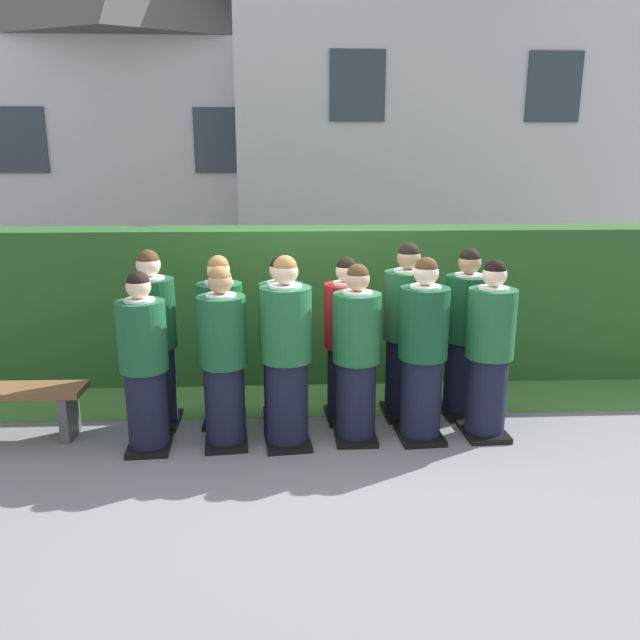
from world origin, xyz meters
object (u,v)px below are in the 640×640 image
(student_rear_row_0, at_px, (154,344))
(wooden_bench, at_px, (5,401))
(student_front_row_1, at_px, (223,362))
(student_front_row_0, at_px, (144,367))
(student_rear_row_4, at_px, (406,335))
(student_in_red_blazer, at_px, (346,344))
(student_front_row_3, at_px, (356,358))
(student_front_row_5, at_px, (489,354))
(student_rear_row_5, at_px, (465,337))
(student_rear_row_1, at_px, (222,345))
(student_rear_row_2, at_px, (282,344))
(student_front_row_2, at_px, (286,357))
(student_front_row_4, at_px, (423,355))

(student_rear_row_0, relative_size, wooden_bench, 1.18)
(student_front_row_1, bearing_deg, student_front_row_0, -174.86)
(student_front_row_0, relative_size, student_rear_row_4, 0.92)
(student_rear_row_0, height_order, student_in_red_blazer, student_rear_row_0)
(student_rear_row_4, height_order, wooden_bench, student_rear_row_4)
(student_front_row_3, xyz_separation_m, student_front_row_5, (1.18, 0.02, 0.01))
(student_front_row_0, relative_size, student_rear_row_0, 0.94)
(student_front_row_3, xyz_separation_m, student_rear_row_5, (1.10, 0.52, 0.03))
(student_front_row_1, relative_size, student_rear_row_1, 0.99)
(student_front_row_5, distance_m, student_rear_row_2, 1.88)
(wooden_bench, bearing_deg, student_front_row_3, -3.10)
(student_rear_row_5, bearing_deg, student_rear_row_2, -177.85)
(student_front_row_0, distance_m, wooden_bench, 1.40)
(student_front_row_5, bearing_deg, student_front_row_2, -177.09)
(student_front_row_1, distance_m, student_front_row_2, 0.54)
(student_front_row_4, bearing_deg, student_rear_row_0, 169.93)
(student_rear_row_0, relative_size, student_in_red_blazer, 1.05)
(student_front_row_0, xyz_separation_m, student_front_row_1, (0.66, 0.06, 0.01))
(student_in_red_blazer, bearing_deg, student_rear_row_2, -178.72)
(student_rear_row_1, bearing_deg, wooden_bench, -172.07)
(student_front_row_0, relative_size, student_in_red_blazer, 0.99)
(student_front_row_4, xyz_separation_m, student_rear_row_5, (0.52, 0.53, 0.00))
(student_front_row_2, distance_m, student_front_row_3, 0.61)
(student_rear_row_1, distance_m, wooden_bench, 1.97)
(student_front_row_3, distance_m, student_rear_row_4, 0.75)
(student_front_row_2, height_order, student_rear_row_4, student_rear_row_4)
(student_front_row_3, bearing_deg, wooden_bench, 176.90)
(student_front_row_3, height_order, student_front_row_5, student_front_row_5)
(student_front_row_0, distance_m, student_front_row_5, 2.99)
(student_front_row_1, relative_size, student_front_row_3, 1.00)
(student_front_row_2, xyz_separation_m, student_rear_row_4, (1.14, 0.59, 0.01))
(student_rear_row_4, bearing_deg, student_front_row_1, -161.27)
(student_front_row_5, xyz_separation_m, student_rear_row_0, (-3.01, 0.40, 0.02))
(student_front_row_5, xyz_separation_m, student_in_red_blazer, (-1.23, 0.44, -0.02))
(student_front_row_3, bearing_deg, student_rear_row_5, 25.20)
(student_rear_row_0, bearing_deg, student_rear_row_2, 1.59)
(student_front_row_2, height_order, student_front_row_5, student_front_row_2)
(student_front_row_1, height_order, student_front_row_3, student_front_row_3)
(student_rear_row_0, height_order, student_rear_row_2, student_rear_row_0)
(student_rear_row_2, distance_m, student_in_red_blazer, 0.60)
(student_rear_row_1, xyz_separation_m, student_in_red_blazer, (1.16, 0.03, -0.01))
(student_front_row_3, bearing_deg, student_front_row_1, -177.54)
(student_front_row_1, bearing_deg, student_front_row_4, 1.37)
(student_front_row_4, height_order, student_rear_row_4, student_rear_row_4)
(student_front_row_5, distance_m, wooden_bench, 4.32)
(student_front_row_3, relative_size, wooden_bench, 1.13)
(student_rear_row_4, bearing_deg, student_in_red_blazer, -174.75)
(student_rear_row_0, bearing_deg, student_front_row_4, -10.07)
(student_rear_row_2, bearing_deg, student_rear_row_1, -178.02)
(student_rear_row_0, relative_size, student_rear_row_1, 1.04)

